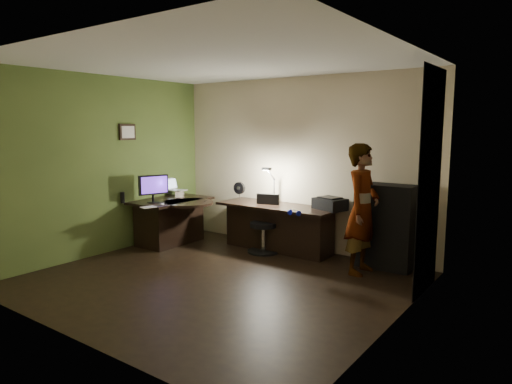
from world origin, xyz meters
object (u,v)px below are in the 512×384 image
Objects in this scene: person at (362,209)px; monitor at (153,193)px; desk_right at (276,228)px; cabinet at (385,226)px; desk_left at (172,221)px; office_chair at (264,224)px.

monitor is at bearing 103.23° from person.
desk_right is at bearing 51.47° from monitor.
monitor is at bearing -147.46° from desk_right.
desk_left is at bearing -167.34° from cabinet.
person is (3.18, 0.77, -0.04)m from monitor.
monitor reaches higher than desk_right.
office_chair is (-1.78, -0.36, -0.14)m from cabinet.
cabinet is 0.67× the size of person.
person is (-0.16, -0.41, 0.28)m from cabinet.
person reaches higher than cabinet.
office_chair is 1.67m from person.
desk_left is at bearing -157.82° from desk_right.
cabinet is at bearing 12.57° from desk_left.
desk_right is 3.98× the size of monitor.
desk_left reaches higher than desk_right.
desk_left is 0.67× the size of desk_right.
desk_right is 2.03m from monitor.
cabinet is 3.56m from monitor.
desk_left is 0.65m from monitor.
person reaches higher than desk_right.
desk_right is at bearing -175.80° from cabinet.
desk_left is at bearing -179.20° from office_chair.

